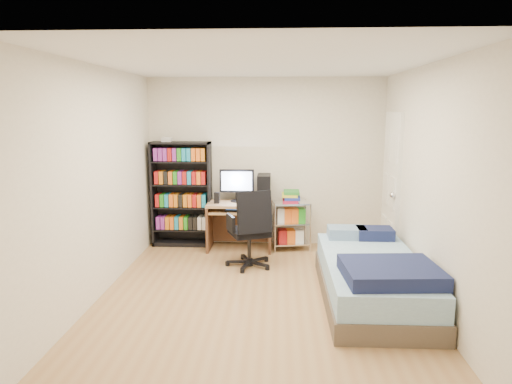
# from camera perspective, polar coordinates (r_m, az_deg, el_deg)

# --- Properties ---
(room) EXTENTS (3.58, 4.08, 2.58)m
(room) POSITION_cam_1_polar(r_m,az_deg,el_deg) (4.87, 0.46, 1.05)
(room) COLOR #A27C51
(room) RESTS_ON ground
(media_shelf) EXTENTS (0.88, 0.29, 1.63)m
(media_shelf) POSITION_cam_1_polar(r_m,az_deg,el_deg) (6.91, -9.27, -0.09)
(media_shelf) COLOR black
(media_shelf) RESTS_ON room
(computer_desk) EXTENTS (0.93, 0.54, 1.17)m
(computer_desk) POSITION_cam_1_polar(r_m,az_deg,el_deg) (6.67, -1.24, -1.84)
(computer_desk) COLOR #A97E57
(computer_desk) RESTS_ON room
(office_chair) EXTENTS (0.80, 0.80, 1.03)m
(office_chair) POSITION_cam_1_polar(r_m,az_deg,el_deg) (5.96, -0.72, -6.33)
(office_chair) COLOR black
(office_chair) RESTS_ON room
(wire_cart) EXTENTS (0.59, 0.46, 0.87)m
(wire_cart) POSITION_cam_1_polar(r_m,az_deg,el_deg) (6.68, 4.37, -2.41)
(wire_cart) COLOR silver
(wire_cart) RESTS_ON room
(bed) EXTENTS (1.03, 2.07, 0.59)m
(bed) POSITION_cam_1_polar(r_m,az_deg,el_deg) (5.12, 14.36, -10.29)
(bed) COLOR brown
(bed) RESTS_ON room
(door) EXTENTS (0.12, 0.80, 2.00)m
(door) POSITION_cam_1_polar(r_m,az_deg,el_deg) (6.42, 16.55, 0.60)
(door) COLOR silver
(door) RESTS_ON room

